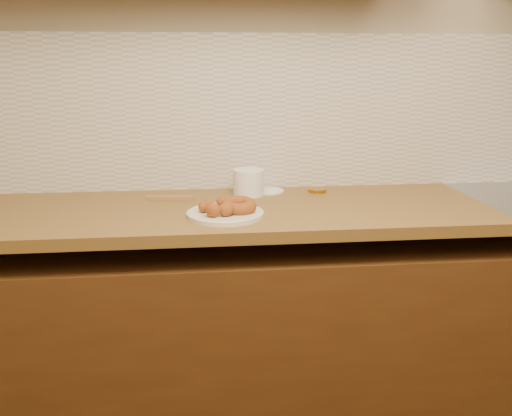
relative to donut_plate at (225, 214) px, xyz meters
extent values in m
cube|color=tan|center=(0.43, 0.43, 0.44)|extent=(4.00, 0.02, 2.70)
cube|color=#4C2D11|center=(0.43, 0.12, -0.52)|extent=(3.60, 0.60, 0.77)
cube|color=brown|center=(-0.22, 0.12, -0.03)|extent=(2.30, 0.62, 0.04)
cube|color=beige|center=(0.43, 0.42, 0.29)|extent=(3.60, 0.02, 0.60)
cylinder|color=silver|center=(0.00, 0.00, 0.00)|extent=(0.25, 0.25, 0.01)
torus|color=#94451A|center=(0.05, 0.00, 0.03)|extent=(0.15, 0.15, 0.05)
ellipsoid|color=#94451A|center=(-0.06, 0.03, 0.03)|extent=(0.04, 0.05, 0.04)
ellipsoid|color=#94451A|center=(-0.07, 0.00, 0.03)|extent=(0.05, 0.05, 0.04)
ellipsoid|color=#94451A|center=(-0.04, -0.06, 0.03)|extent=(0.06, 0.06, 0.05)
ellipsoid|color=#94451A|center=(0.00, -0.05, 0.03)|extent=(0.05, 0.04, 0.04)
ellipsoid|color=#94451A|center=(0.00, 0.08, 0.02)|extent=(0.06, 0.07, 0.03)
cylinder|color=white|center=(0.11, 0.29, 0.04)|extent=(0.13, 0.13, 0.10)
cylinder|color=white|center=(0.19, 0.33, 0.00)|extent=(0.14, 0.14, 0.01)
cylinder|color=#BE851F|center=(0.38, 0.31, 0.00)|extent=(0.08, 0.08, 0.01)
cube|color=olive|center=(-0.19, 0.25, 0.00)|extent=(0.17, 0.04, 0.01)
camera|label=1|loc=(-0.08, -1.72, 0.48)|focal=38.00mm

